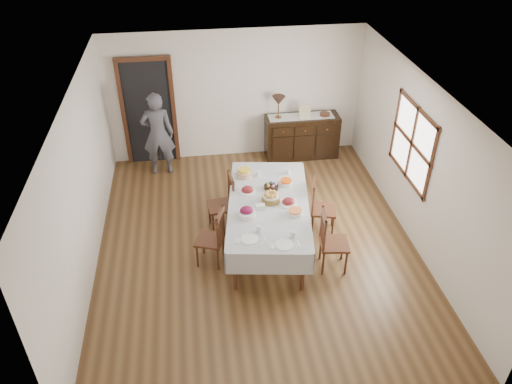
{
  "coord_description": "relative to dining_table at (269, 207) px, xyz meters",
  "views": [
    {
      "loc": [
        -0.88,
        -6.13,
        5.2
      ],
      "look_at": [
        0.0,
        0.1,
        0.95
      ],
      "focal_mm": 35.0,
      "sensor_mm": 36.0,
      "label": 1
    }
  ],
  "objects": [
    {
      "name": "setting_left",
      "position": [
        -0.36,
        -0.78,
        0.12
      ],
      "size": [
        0.44,
        0.31,
        0.1
      ],
      "color": "white",
      "rests_on": "dining_table"
    },
    {
      "name": "sideboard",
      "position": [
        1.13,
        2.74,
        -0.28
      ],
      "size": [
        1.48,
        0.54,
        0.89
      ],
      "color": "black",
      "rests_on": "ground"
    },
    {
      "name": "butter_dish",
      "position": [
        -0.15,
        -0.14,
        0.13
      ],
      "size": [
        0.15,
        0.11,
        0.07
      ],
      "color": "white",
      "rests_on": "dining_table"
    },
    {
      "name": "glass_far_b",
      "position": [
        0.45,
        0.77,
        0.14
      ],
      "size": [
        0.07,
        0.07,
        0.09
      ],
      "color": "white",
      "rests_on": "dining_table"
    },
    {
      "name": "ham_platter_b",
      "position": [
        0.29,
        -0.07,
        0.12
      ],
      "size": [
        0.29,
        0.29,
        0.11
      ],
      "color": "white",
      "rests_on": "dining_table"
    },
    {
      "name": "dining_table",
      "position": [
        0.0,
        0.0,
        0.0
      ],
      "size": [
        1.56,
        2.54,
        0.82
      ],
      "rotation": [
        0.0,
        0.0,
        -0.15
      ],
      "color": "#BCBCC0",
      "rests_on": "ground"
    },
    {
      "name": "picture_frame",
      "position": [
        1.15,
        2.67,
        0.3
      ],
      "size": [
        0.22,
        0.08,
        0.28
      ],
      "color": "beige",
      "rests_on": "sideboard"
    },
    {
      "name": "person",
      "position": [
        -1.72,
        2.49,
        0.16
      ],
      "size": [
        0.56,
        0.37,
        1.78
      ],
      "primitive_type": "imported",
      "rotation": [
        0.0,
        0.0,
        3.12
      ],
      "color": "#4F505A",
      "rests_on": "ground"
    },
    {
      "name": "chair_right_far",
      "position": [
        0.9,
        0.23,
        -0.24
      ],
      "size": [
        0.5,
        0.5,
        0.97
      ],
      "rotation": [
        0.0,
        0.0,
        1.3
      ],
      "color": "#4E2919",
      "rests_on": "ground"
    },
    {
      "name": "runner",
      "position": [
        1.1,
        2.75,
        0.16
      ],
      "size": [
        1.3,
        0.35,
        0.01
      ],
      "color": "white",
      "rests_on": "sideboard"
    },
    {
      "name": "egg_basket",
      "position": [
        0.1,
        0.37,
        0.13
      ],
      "size": [
        0.23,
        0.23,
        0.11
      ],
      "color": "black",
      "rests_on": "dining_table"
    },
    {
      "name": "room_shell",
      "position": [
        -0.32,
        0.44,
        0.91
      ],
      "size": [
        5.02,
        6.02,
        2.65
      ],
      "color": "silver",
      "rests_on": "ground"
    },
    {
      "name": "bread_basket",
      "position": [
        0.04,
        0.03,
        0.17
      ],
      "size": [
        0.28,
        0.28,
        0.17
      ],
      "color": "brown",
      "rests_on": "dining_table"
    },
    {
      "name": "deco_bowl",
      "position": [
        1.58,
        2.72,
        0.19
      ],
      "size": [
        0.2,
        0.2,
        0.06
      ],
      "color": "#4E2919",
      "rests_on": "sideboard"
    },
    {
      "name": "carrot_bowl",
      "position": [
        0.35,
        0.45,
        0.14
      ],
      "size": [
        0.21,
        0.21,
        0.09
      ],
      "color": "white",
      "rests_on": "dining_table"
    },
    {
      "name": "setting_right",
      "position": [
        0.09,
        -0.97,
        0.12
      ],
      "size": [
        0.44,
        0.31,
        0.1
      ],
      "color": "white",
      "rests_on": "dining_table"
    },
    {
      "name": "chair_left_far",
      "position": [
        -0.65,
        0.55,
        -0.23
      ],
      "size": [
        0.46,
        0.46,
        0.99
      ],
      "rotation": [
        0.0,
        0.0,
        -1.45
      ],
      "color": "#4E2919",
      "rests_on": "ground"
    },
    {
      "name": "ground",
      "position": [
        -0.18,
        0.02,
        -0.73
      ],
      "size": [
        6.0,
        6.0,
        0.0
      ],
      "primitive_type": "plane",
      "color": "brown"
    },
    {
      "name": "ham_platter_a",
      "position": [
        -0.28,
        0.33,
        0.13
      ],
      "size": [
        0.28,
        0.28,
        0.11
      ],
      "color": "white",
      "rests_on": "dining_table"
    },
    {
      "name": "chair_right_near",
      "position": [
        0.83,
        -0.65,
        -0.22
      ],
      "size": [
        0.46,
        0.46,
        1.0
      ],
      "rotation": [
        0.0,
        0.0,
        1.44
      ],
      "color": "#4E2919",
      "rests_on": "ground"
    },
    {
      "name": "glass_far_a",
      "position": [
        -0.05,
        0.77,
        0.15
      ],
      "size": [
        0.07,
        0.07,
        0.1
      ],
      "color": "white",
      "rests_on": "dining_table"
    },
    {
      "name": "beet_bowl",
      "position": [
        -0.37,
        -0.29,
        0.16
      ],
      "size": [
        0.26,
        0.26,
        0.15
      ],
      "color": "white",
      "rests_on": "dining_table"
    },
    {
      "name": "casserole_dish",
      "position": [
        0.34,
        -0.35,
        0.13
      ],
      "size": [
        0.22,
        0.22,
        0.08
      ],
      "color": "white",
      "rests_on": "dining_table"
    },
    {
      "name": "chair_left_near",
      "position": [
        -0.89,
        -0.3,
        -0.24
      ],
      "size": [
        0.5,
        0.5,
        0.95
      ],
      "rotation": [
        0.0,
        0.0,
        -1.91
      ],
      "color": "#4E2919",
      "rests_on": "ground"
    },
    {
      "name": "pineapple_bowl",
      "position": [
        -0.27,
        0.8,
        0.15
      ],
      "size": [
        0.27,
        0.27,
        0.13
      ],
      "color": "tan",
      "rests_on": "dining_table"
    },
    {
      "name": "table_lamp",
      "position": [
        0.64,
        2.75,
        0.51
      ],
      "size": [
        0.26,
        0.26,
        0.46
      ],
      "color": "brown",
      "rests_on": "sideboard"
    }
  ]
}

